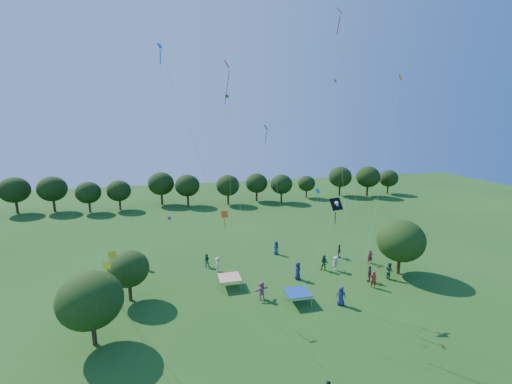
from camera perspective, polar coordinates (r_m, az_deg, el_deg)
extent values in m
cylinder|color=#422B19|center=(30.87, -25.37, -20.66)|extent=(0.35, 0.35, 1.70)
ellipsoid|color=#1F3D11|center=(29.47, -25.89, -15.88)|extent=(4.79, 4.79, 4.31)
cylinder|color=#422B19|center=(35.98, -20.23, -15.44)|extent=(0.33, 0.33, 1.61)
ellipsoid|color=#1F3D11|center=(34.96, -20.52, -11.88)|extent=(3.84, 3.84, 3.46)
cylinder|color=#422B19|center=(42.25, 22.67, -11.37)|extent=(0.35, 0.35, 1.71)
ellipsoid|color=#1F3D11|center=(41.19, 23.01, -7.46)|extent=(5.15, 5.15, 4.64)
cylinder|color=#422B19|center=(76.96, -35.00, -2.13)|extent=(0.45, 0.45, 2.17)
ellipsoid|color=black|center=(76.35, -35.29, 0.28)|extent=(5.22, 5.22, 4.70)
cylinder|color=#422B19|center=(74.60, -30.58, -2.01)|extent=(0.44, 0.44, 2.15)
ellipsoid|color=black|center=(73.98, -30.84, 0.45)|extent=(5.17, 5.17, 4.65)
cylinder|color=#422B19|center=(70.83, -25.96, -2.34)|extent=(0.38, 0.38, 1.87)
ellipsoid|color=black|center=(70.24, -26.17, -0.09)|extent=(4.48, 4.48, 4.03)
cylinder|color=#422B19|center=(70.51, -21.71, -2.04)|extent=(0.38, 0.38, 1.84)
ellipsoid|color=black|center=(69.93, -21.89, 0.19)|extent=(4.42, 4.42, 3.98)
cylinder|color=#422B19|center=(72.17, -15.40, -1.19)|extent=(0.44, 0.44, 2.14)
ellipsoid|color=black|center=(71.52, -15.55, 1.36)|extent=(5.14, 5.14, 4.63)
cylinder|color=#422B19|center=(70.10, -11.26, -1.41)|extent=(0.42, 0.42, 2.03)
ellipsoid|color=black|center=(69.47, -11.36, 1.06)|extent=(4.86, 4.86, 4.37)
cylinder|color=#422B19|center=(69.84, -4.67, -1.30)|extent=(0.40, 0.40, 1.96)
ellipsoid|color=black|center=(69.22, -4.71, 1.11)|extent=(4.71, 4.71, 4.24)
cylinder|color=#422B19|center=(72.59, 0.10, -0.77)|extent=(0.39, 0.39, 1.91)
ellipsoid|color=black|center=(72.01, 0.10, 1.49)|extent=(4.59, 4.59, 4.13)
cylinder|color=#422B19|center=(71.88, 4.24, -0.94)|extent=(0.39, 0.39, 1.89)
ellipsoid|color=black|center=(71.29, 4.27, 1.31)|extent=(4.54, 4.54, 4.08)
cylinder|color=#422B19|center=(76.52, 8.37, -0.36)|extent=(0.33, 0.33, 1.58)
ellipsoid|color=black|center=(76.05, 8.43, 1.41)|extent=(3.80, 3.80, 3.42)
cylinder|color=#422B19|center=(80.13, 13.74, 0.18)|extent=(0.44, 0.44, 2.13)
ellipsoid|color=black|center=(79.55, 13.85, 2.46)|extent=(5.12, 5.12, 4.61)
cylinder|color=#422B19|center=(81.34, 18.03, 0.12)|extent=(0.45, 0.45, 2.18)
ellipsoid|color=black|center=(80.76, 18.18, 2.43)|extent=(5.24, 5.24, 4.72)
cylinder|color=#422B19|center=(85.54, 21.07, 0.34)|extent=(0.37, 0.37, 1.81)
ellipsoid|color=black|center=(85.07, 21.21, 2.15)|extent=(4.35, 4.35, 3.91)
cube|color=#E2461A|center=(36.33, -4.44, -13.98)|extent=(2.20, 2.20, 0.08)
cylinder|color=#999999|center=(35.54, -5.79, -15.54)|extent=(0.05, 0.05, 1.10)
cylinder|color=#999999|center=(35.84, -2.51, -15.24)|extent=(0.05, 0.05, 1.10)
cylinder|color=#999999|center=(37.31, -6.26, -14.15)|extent=(0.05, 0.05, 1.10)
cylinder|color=#999999|center=(37.59, -3.15, -13.88)|extent=(0.05, 0.05, 1.10)
cube|color=#173F96|center=(33.67, 6.98, -16.26)|extent=(2.20, 2.20, 0.08)
cylinder|color=#999999|center=(32.78, 5.90, -18.06)|extent=(0.05, 0.05, 1.10)
cylinder|color=#999999|center=(33.45, 9.27, -17.51)|extent=(0.05, 0.05, 1.10)
cylinder|color=#999999|center=(34.42, 4.71, -16.48)|extent=(0.05, 0.05, 1.10)
cylinder|color=#999999|center=(35.06, 7.93, -16.00)|extent=(0.05, 0.05, 1.10)
imported|color=#1B2050|center=(38.09, 6.97, -12.89)|extent=(0.88, 1.09, 1.94)
imported|color=#94371B|center=(38.26, -25.46, -13.94)|extent=(0.76, 0.53, 1.91)
imported|color=#214F23|center=(40.54, 11.31, -11.51)|extent=(1.05, 0.92, 1.87)
imported|color=beige|center=(39.87, -6.35, -11.89)|extent=(0.66, 1.18, 1.70)
imported|color=#474138|center=(44.51, 13.68, -9.55)|extent=(0.91, 1.11, 1.73)
imported|color=#9E5C8F|center=(42.26, -18.26, -10.97)|extent=(1.73, 1.35, 1.78)
imported|color=navy|center=(44.40, 3.37, -9.24)|extent=(0.81, 1.00, 1.78)
imported|color=maroon|center=(43.97, 18.50, -10.18)|extent=(0.69, 0.54, 1.63)
imported|color=#296041|center=(41.21, -8.26, -11.20)|extent=(0.83, 0.50, 1.61)
imported|color=#B0A28D|center=(40.81, 13.19, -11.51)|extent=(1.28, 0.97, 1.79)
imported|color=#453B37|center=(39.25, 18.38, -12.80)|extent=(1.04, 1.09, 1.77)
imported|color=#AA6395|center=(34.10, 0.93, -16.09)|extent=(1.76, 1.06, 1.78)
imported|color=navy|center=(34.06, 13.99, -16.44)|extent=(1.03, 0.82, 1.84)
imported|color=maroon|center=(38.12, 18.96, -13.59)|extent=(0.79, 0.68, 1.79)
imported|color=#204C32|center=(40.60, 21.32, -12.12)|extent=(0.52, 0.92, 1.84)
cube|color=black|center=(31.91, 13.22, -1.97)|extent=(1.30, 0.90, 1.01)
cube|color=black|center=(32.30, 13.07, -4.26)|extent=(0.19, 0.26, 1.18)
sphere|color=white|center=(31.84, 13.28, -1.82)|extent=(0.37, 0.37, 0.37)
cylinder|color=white|center=(31.90, 13.26, -2.31)|extent=(0.26, 0.52, 0.33)
cylinder|color=white|center=(31.90, 13.26, -2.31)|extent=(0.26, 0.52, 0.33)
cylinder|color=beige|center=(32.79, 10.53, -9.37)|extent=(2.76, 0.43, 7.62)
cube|color=red|center=(32.56, -4.88, 20.45)|extent=(0.48, 0.80, 0.67)
cube|color=red|center=(32.37, -4.83, 16.97)|extent=(0.44, 0.54, 2.94)
cylinder|color=beige|center=(30.03, -3.01, 1.29)|extent=(0.72, 5.58, 20.14)
cube|color=#DD590D|center=(46.52, 13.10, 17.60)|extent=(0.52, 0.42, 0.39)
cylinder|color=beige|center=(44.09, 14.07, 4.43)|extent=(0.12, 5.64, 20.26)
cube|color=#FA9B0D|center=(33.33, 22.93, 17.18)|extent=(0.53, 0.42, 0.44)
cylinder|color=beige|center=(33.16, 19.90, 0.58)|extent=(2.27, 0.27, 18.98)
cube|color=#C5C011|center=(26.49, -22.81, -9.68)|extent=(0.62, 0.49, 0.46)
cylinder|color=beige|center=(32.02, -23.26, -12.24)|extent=(2.35, 9.04, 6.06)
cube|color=#318818|center=(32.84, 1.69, 10.68)|extent=(0.54, 0.66, 0.50)
cube|color=#318818|center=(32.92, 1.66, 9.08)|extent=(0.14, 0.25, 1.10)
cylinder|color=beige|center=(34.60, 4.03, -1.95)|extent=(3.22, 0.63, 14.65)
cube|color=#1584D6|center=(22.63, -15.76, 22.40)|extent=(0.36, 0.38, 0.29)
cube|color=#1584D6|center=(22.57, -15.66, 20.84)|extent=(0.08, 0.19, 0.80)
cylinder|color=beige|center=(26.30, -7.23, -0.76)|extent=(6.57, 6.55, 19.74)
cube|color=#8F1778|center=(43.53, -14.26, -4.27)|extent=(0.42, 0.30, 0.32)
cylinder|color=beige|center=(41.48, -16.76, -8.06)|extent=(3.82, 5.68, 3.59)
cube|color=silver|center=(42.38, 15.20, -1.43)|extent=(0.73, 0.83, 0.55)
cylinder|color=beige|center=(43.27, 15.06, -5.55)|extent=(0.21, 0.08, 5.83)
cube|color=#0AA4A2|center=(43.94, 10.25, 0.19)|extent=(0.75, 0.57, 0.59)
cube|color=#0AA4A2|center=(44.18, 10.18, -0.99)|extent=(0.14, 0.24, 1.02)
cylinder|color=beige|center=(43.84, 12.56, -4.71)|extent=(2.63, 3.47, 6.54)
cube|color=red|center=(27.36, 13.74, 27.28)|extent=(0.58, 0.62, 0.40)
cube|color=red|center=(27.17, 13.58, 25.40)|extent=(0.11, 0.27, 1.17)
cylinder|color=beige|center=(28.53, 15.87, 2.98)|extent=(4.62, 1.79, 22.78)
cube|color=#F1540C|center=(30.18, -5.27, -3.73)|extent=(0.64, 0.40, 0.53)
cube|color=#F1540C|center=(30.47, -5.25, -5.25)|extent=(0.18, 0.21, 0.94)
cylinder|color=beige|center=(31.58, -3.33, -10.40)|extent=(1.99, 0.05, 7.24)
cube|color=yellow|center=(26.79, -23.63, -11.16)|extent=(0.54, 0.35, 0.44)
cube|color=yellow|center=(27.10, -23.49, -12.46)|extent=(0.15, 0.17, 0.73)
cylinder|color=beige|center=(32.14, -23.47, -12.84)|extent=(1.75, 9.04, 5.36)
cube|color=#1A7815|center=(34.81, -4.87, 15.62)|extent=(0.38, 0.26, 0.31)
cylinder|color=beige|center=(36.58, -4.33, 1.27)|extent=(0.79, 2.36, 17.73)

